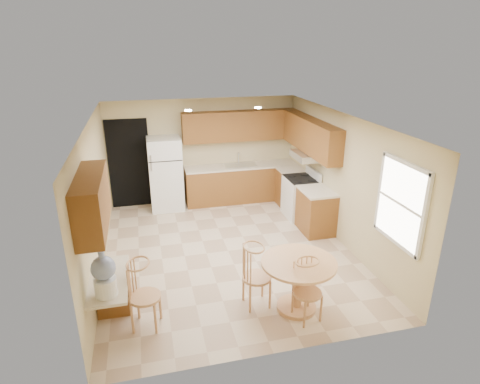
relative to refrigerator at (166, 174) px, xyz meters
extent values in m
plane|color=beige|center=(0.95, -2.40, -0.85)|extent=(5.50, 5.50, 0.00)
cube|color=white|center=(0.95, -2.40, 1.65)|extent=(4.50, 5.50, 0.02)
cube|color=#CABE88|center=(0.95, 0.35, 0.40)|extent=(4.50, 0.02, 2.50)
cube|color=#CABE88|center=(0.95, -5.15, 0.40)|extent=(4.50, 0.02, 2.50)
cube|color=#CABE88|center=(-1.30, -2.40, 0.40)|extent=(0.02, 5.50, 2.50)
cube|color=#CABE88|center=(3.20, -2.40, 0.40)|extent=(0.02, 5.50, 2.50)
cube|color=black|center=(-0.80, 0.34, 0.20)|extent=(0.90, 0.02, 2.10)
cube|color=brown|center=(1.83, 0.05, -0.42)|extent=(2.75, 0.60, 0.87)
cube|color=beige|center=(1.83, 0.05, 0.04)|extent=(2.75, 0.63, 0.04)
cube|color=brown|center=(2.90, -0.54, -0.42)|extent=(0.60, 0.59, 0.87)
cube|color=beige|center=(2.90, -0.54, 0.04)|extent=(0.63, 0.59, 0.04)
cube|color=brown|center=(2.90, -2.00, -0.42)|extent=(0.60, 0.80, 0.87)
cube|color=beige|center=(2.90, -2.00, 0.04)|extent=(0.63, 0.80, 0.04)
cube|color=brown|center=(1.83, 0.19, 1.00)|extent=(2.75, 0.33, 0.70)
cube|color=brown|center=(3.04, -1.19, 1.00)|extent=(0.33, 2.42, 0.70)
cube|color=brown|center=(-1.13, -4.00, 1.00)|extent=(0.33, 1.40, 0.70)
cube|color=silver|center=(1.80, 0.05, 0.06)|extent=(0.78, 0.44, 0.01)
cube|color=silver|center=(2.95, -1.22, 0.57)|extent=(0.50, 0.76, 0.14)
cube|color=brown|center=(-1.05, -3.72, -0.49)|extent=(0.48, 0.42, 0.72)
cube|color=beige|center=(-1.05, -4.10, -0.10)|extent=(0.50, 1.20, 0.04)
cube|color=white|center=(3.18, -4.25, 0.65)|extent=(0.05, 1.00, 1.20)
cube|color=white|center=(3.17, -4.25, 1.27)|extent=(0.05, 1.10, 0.06)
cube|color=white|center=(3.17, -4.25, 0.03)|extent=(0.05, 1.10, 0.06)
cube|color=white|center=(3.17, -4.78, 0.65)|extent=(0.05, 0.06, 1.28)
cube|color=white|center=(3.17, -3.72, 0.65)|extent=(0.05, 0.06, 1.28)
cylinder|color=white|center=(0.45, -1.20, 1.63)|extent=(0.14, 0.14, 0.02)
cylinder|color=white|center=(1.85, -1.20, 1.63)|extent=(0.14, 0.14, 0.02)
cube|color=white|center=(0.00, 0.00, 0.00)|extent=(0.75, 0.70, 1.70)
cube|color=black|center=(0.00, -0.36, 0.40)|extent=(0.74, 0.01, 0.02)
cube|color=silver|center=(-0.32, -0.37, 0.30)|extent=(0.03, 0.03, 0.18)
cube|color=silver|center=(-0.32, -0.37, 0.50)|extent=(0.03, 0.03, 0.14)
cube|color=white|center=(2.87, -1.22, -0.40)|extent=(0.65, 0.76, 0.90)
cube|color=black|center=(2.87, -1.22, 0.05)|extent=(0.64, 0.75, 0.02)
cube|color=white|center=(3.15, -1.22, 0.15)|extent=(0.06, 0.76, 0.18)
cylinder|color=tan|center=(1.57, -4.35, -0.82)|extent=(0.59, 0.59, 0.06)
cylinder|color=tan|center=(1.57, -4.35, -0.46)|extent=(0.15, 0.15, 0.72)
cylinder|color=tan|center=(1.57, -4.35, -0.07)|extent=(1.09, 1.09, 0.04)
cylinder|color=tan|center=(1.02, -4.10, -0.38)|extent=(0.44, 0.44, 0.04)
cylinder|color=tan|center=(0.86, -3.95, -0.62)|extent=(0.04, 0.04, 0.47)
cylinder|color=tan|center=(1.17, -3.95, -0.62)|extent=(0.04, 0.04, 0.47)
cylinder|color=tan|center=(0.86, -4.26, -0.62)|extent=(0.04, 0.04, 0.47)
cylinder|color=tan|center=(1.17, -4.26, -0.62)|extent=(0.04, 0.04, 0.47)
cylinder|color=tan|center=(1.62, -4.60, -0.42)|extent=(0.40, 0.40, 0.04)
cylinder|color=tan|center=(1.47, -4.46, -0.63)|extent=(0.03, 0.03, 0.43)
cylinder|color=tan|center=(1.76, -4.46, -0.63)|extent=(0.03, 0.03, 0.43)
cylinder|color=tan|center=(1.47, -4.74, -0.63)|extent=(0.03, 0.03, 0.43)
cylinder|color=tan|center=(1.76, -4.74, -0.63)|extent=(0.03, 0.03, 0.43)
cylinder|color=tan|center=(-0.60, -4.20, -0.38)|extent=(0.44, 0.44, 0.04)
cylinder|color=tan|center=(-0.76, -4.05, -0.62)|extent=(0.04, 0.04, 0.47)
cylinder|color=tan|center=(-0.44, -4.05, -0.62)|extent=(0.04, 0.04, 0.47)
cylinder|color=tan|center=(-0.76, -4.36, -0.62)|extent=(0.04, 0.04, 0.47)
cylinder|color=tan|center=(-0.44, -4.36, -0.62)|extent=(0.04, 0.04, 0.47)
cylinder|color=white|center=(-1.05, -4.47, 0.04)|extent=(0.28, 0.28, 0.24)
sphere|color=#7C8FC0|center=(-1.05, -4.47, 0.31)|extent=(0.30, 0.30, 0.30)
cylinder|color=#7C8FC0|center=(-1.05, -4.47, 0.50)|extent=(0.08, 0.08, 0.09)
camera|label=1|loc=(-0.44, -8.98, 2.91)|focal=30.00mm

